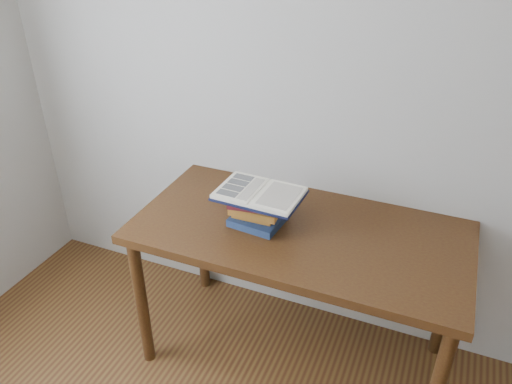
% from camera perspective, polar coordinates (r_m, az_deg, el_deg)
% --- Properties ---
extents(desk, '(1.49, 0.74, 0.80)m').
position_cam_1_polar(desk, '(2.30, 4.91, -6.15)').
color(desk, '#422C10').
rests_on(desk, ground).
extents(book_stack, '(0.26, 0.21, 0.16)m').
position_cam_1_polar(book_stack, '(2.24, 0.03, -1.77)').
color(book_stack, '#19284B').
rests_on(book_stack, desk).
extents(open_book, '(0.38, 0.27, 0.03)m').
position_cam_1_polar(open_book, '(2.16, 0.42, -0.18)').
color(open_book, black).
rests_on(open_book, book_stack).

